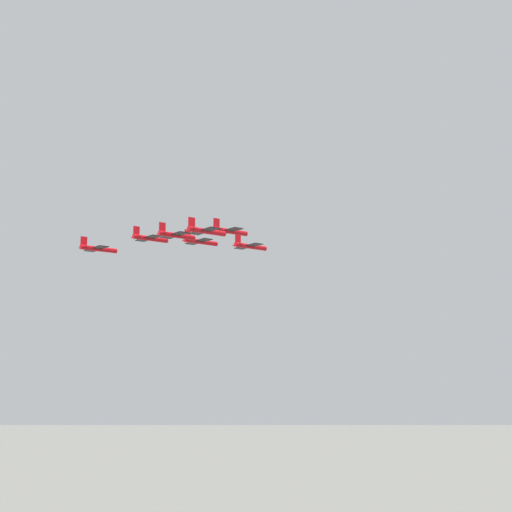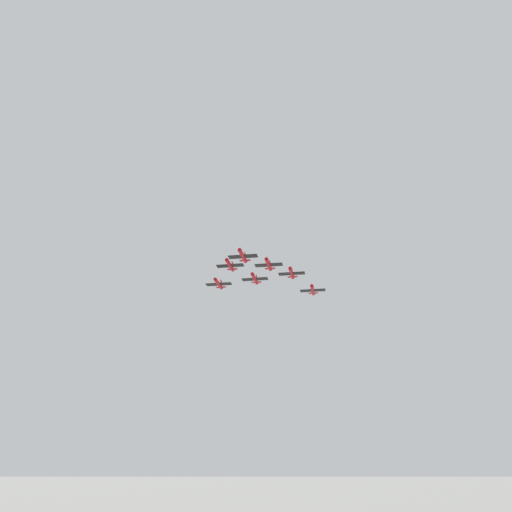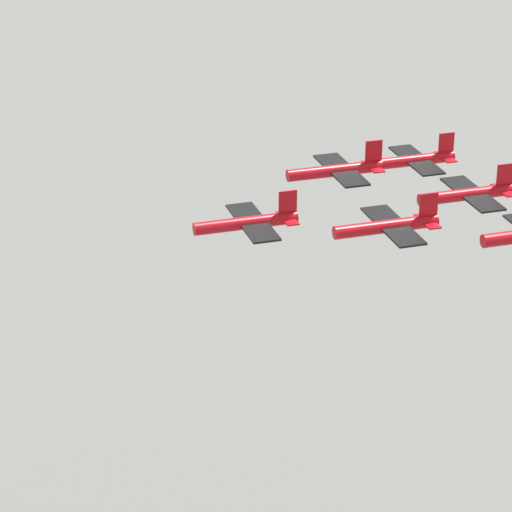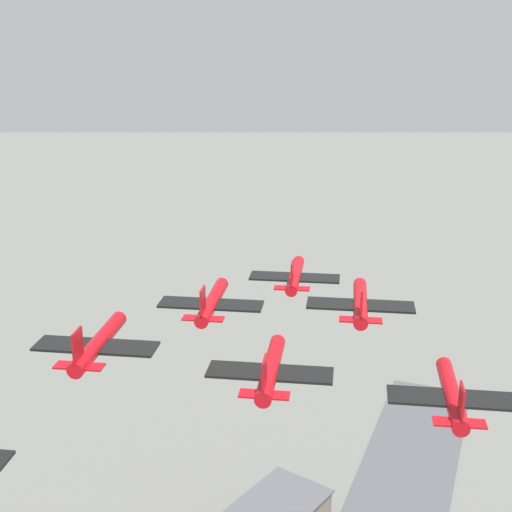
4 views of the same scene
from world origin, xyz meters
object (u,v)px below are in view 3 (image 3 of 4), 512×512
object	(u,v)px
jet_1	(390,226)
jet_4	(470,194)
jet_0	(250,222)
jet_2	(339,170)
jet_5	(414,160)

from	to	relation	value
jet_1	jet_4	distance (m)	14.46
jet_0	jet_2	world-z (taller)	jet_2
jet_2	jet_4	distance (m)	14.51
jet_4	jet_5	world-z (taller)	jet_4
jet_5	jet_2	bearing A→B (deg)	120.47
jet_1	jet_5	world-z (taller)	jet_1
jet_5	jet_4	bearing A→B (deg)	-180.00
jet_2	jet_5	xyz separation A→B (m)	(7.38, 12.41, -2.78)
jet_2	jet_1	bearing A→B (deg)	180.00
jet_2	jet_4	xyz separation A→B (m)	(14.43, -0.42, -1.50)
jet_1	jet_2	distance (m)	14.65
jet_0	jet_4	distance (m)	24.88
jet_2	jet_5	size ratio (longest dim) A/B	1.00
jet_2	jet_5	bearing A→B (deg)	-59.53
jet_0	jet_1	bearing A→B (deg)	-120.47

